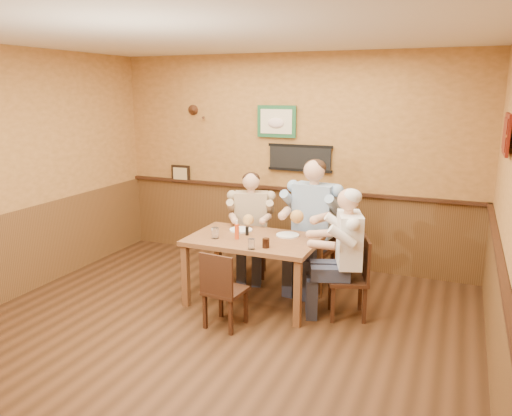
{
  "coord_description": "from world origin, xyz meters",
  "views": [
    {
      "loc": [
        2.12,
        -3.82,
        2.32
      ],
      "look_at": [
        0.13,
        0.95,
        1.1
      ],
      "focal_mm": 35.0,
      "sensor_mm": 36.0,
      "label": 1
    }
  ],
  "objects": [
    {
      "name": "chair_right_end",
      "position": [
        1.13,
        1.03,
        0.43
      ],
      "size": [
        0.5,
        0.5,
        0.86
      ],
      "primitive_type": null,
      "rotation": [
        0.0,
        0.0,
        -1.24
      ],
      "color": "#3C2113",
      "rests_on": "ground"
    },
    {
      "name": "chair_back_right",
      "position": [
        0.56,
        1.7,
        0.49
      ],
      "size": [
        0.5,
        0.5,
        0.97
      ],
      "primitive_type": null,
      "rotation": [
        0.0,
        0.0,
        -0.13
      ],
      "color": "#3C2113",
      "rests_on": "ground"
    },
    {
      "name": "hot_sauce_bottle",
      "position": [
        -0.06,
        0.88,
        0.84
      ],
      "size": [
        0.05,
        0.05,
        0.19
      ],
      "primitive_type": "cylinder",
      "rotation": [
        0.0,
        0.0,
        -0.19
      ],
      "color": "#CD4115",
      "rests_on": "dining_table"
    },
    {
      "name": "dining_table",
      "position": [
        0.08,
        1.0,
        0.66
      ],
      "size": [
        1.4,
        0.9,
        0.75
      ],
      "color": "brown",
      "rests_on": "ground"
    },
    {
      "name": "diner_white_elder",
      "position": [
        1.13,
        1.03,
        0.61
      ],
      "size": [
        0.72,
        0.72,
        1.23
      ],
      "primitive_type": null,
      "rotation": [
        0.0,
        0.0,
        -1.24
      ],
      "color": "white",
      "rests_on": "ground"
    },
    {
      "name": "chair_back_left",
      "position": [
        -0.27,
        1.76,
        0.42
      ],
      "size": [
        0.49,
        0.49,
        0.84
      ],
      "primitive_type": null,
      "rotation": [
        0.0,
        0.0,
        0.32
      ],
      "color": "#3C2113",
      "rests_on": "ground"
    },
    {
      "name": "cola_tumbler",
      "position": [
        0.34,
        0.72,
        0.8
      ],
      "size": [
        0.1,
        0.1,
        0.1
      ],
      "primitive_type": "cylinder",
      "rotation": [
        0.0,
        0.0,
        -0.35
      ],
      "color": "black",
      "rests_on": "dining_table"
    },
    {
      "name": "plate_far_right",
      "position": [
        0.4,
        1.21,
        0.76
      ],
      "size": [
        0.27,
        0.27,
        0.02
      ],
      "primitive_type": "cylinder",
      "rotation": [
        0.0,
        0.0,
        0.06
      ],
      "color": "white",
      "rests_on": "dining_table"
    },
    {
      "name": "chair_near_side",
      "position": [
        0.05,
        0.35,
        0.4
      ],
      "size": [
        0.4,
        0.4,
        0.8
      ],
      "primitive_type": null,
      "rotation": [
        0.0,
        0.0,
        3.04
      ],
      "color": "#3C2113",
      "rests_on": "ground"
    },
    {
      "name": "water_glass_left",
      "position": [
        -0.3,
        0.82,
        0.81
      ],
      "size": [
        0.08,
        0.08,
        0.12
      ],
      "primitive_type": "cylinder",
      "rotation": [
        0.0,
        0.0,
        -0.03
      ],
      "color": "white",
      "rests_on": "dining_table"
    },
    {
      "name": "room",
      "position": [
        0.13,
        0.17,
        1.69
      ],
      "size": [
        5.02,
        5.03,
        2.81
      ],
      "color": "#341E0F",
      "rests_on": "ground"
    },
    {
      "name": "diner_blue_polo",
      "position": [
        0.56,
        1.7,
        0.7
      ],
      "size": [
        0.72,
        0.72,
        1.39
      ],
      "primitive_type": null,
      "rotation": [
        0.0,
        0.0,
        -0.13
      ],
      "color": "#829FC3",
      "rests_on": "ground"
    },
    {
      "name": "salt_shaker",
      "position": [
        -0.13,
        1.04,
        0.8
      ],
      "size": [
        0.04,
        0.04,
        0.09
      ],
      "primitive_type": "cylinder",
      "rotation": [
        0.0,
        0.0,
        0.08
      ],
      "color": "silver",
      "rests_on": "dining_table"
    },
    {
      "name": "pepper_shaker",
      "position": [
        -0.02,
        1.06,
        0.8
      ],
      "size": [
        0.05,
        0.05,
        0.1
      ],
      "primitive_type": "cylinder",
      "rotation": [
        0.0,
        0.0,
        0.26
      ],
      "color": "black",
      "rests_on": "dining_table"
    },
    {
      "name": "plate_far_left",
      "position": [
        -0.16,
        1.21,
        0.76
      ],
      "size": [
        0.34,
        0.34,
        0.02
      ],
      "primitive_type": "cylinder",
      "rotation": [
        0.0,
        0.0,
        -0.39
      ],
      "color": "white",
      "rests_on": "dining_table"
    },
    {
      "name": "diner_tan_shirt",
      "position": [
        -0.27,
        1.76,
        0.6
      ],
      "size": [
        0.7,
        0.7,
        1.2
      ],
      "primitive_type": null,
      "rotation": [
        0.0,
        0.0,
        0.32
      ],
      "color": "tan",
      "rests_on": "ground"
    },
    {
      "name": "water_glass_mid",
      "position": [
        0.22,
        0.62,
        0.8
      ],
      "size": [
        0.07,
        0.07,
        0.11
      ],
      "primitive_type": "cylinder",
      "rotation": [
        0.0,
        0.0,
        0.04
      ],
      "color": "white",
      "rests_on": "dining_table"
    }
  ]
}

